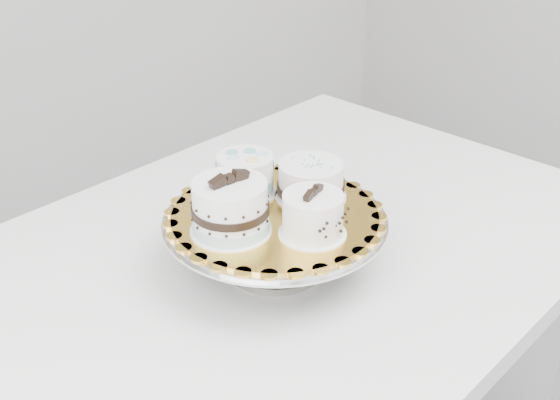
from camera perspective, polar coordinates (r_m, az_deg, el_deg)
table at (r=1.22m, az=-0.44°, el=-6.88°), size 1.36×1.03×0.75m
cake_stand at (r=1.10m, az=-0.41°, el=-2.65°), size 0.35×0.35×0.09m
cake_board at (r=1.08m, az=-0.41°, el=-1.20°), size 0.41×0.41×0.00m
cake_swirl at (r=1.01m, az=2.68°, el=-1.30°), size 0.12×0.12×0.08m
cake_banded at (r=1.02m, az=-4.06°, el=-0.76°), size 0.12×0.12×0.10m
cake_dots at (r=1.12m, az=-2.85°, el=2.08°), size 0.11×0.11×0.07m
cake_ribbon at (r=1.12m, az=2.57°, el=1.53°), size 0.12×0.11×0.06m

